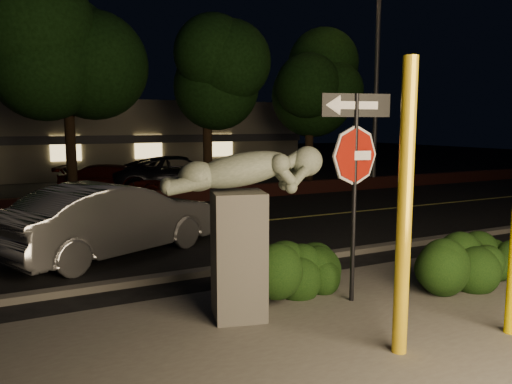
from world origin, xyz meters
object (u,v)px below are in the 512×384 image
sculpture (241,214)px  silver_sedan (114,219)px  yellow_pole_left (405,210)px  signpost (355,156)px  streetlight (375,58)px  parked_car_dark (181,175)px  parked_car_darkred (118,181)px

sculpture → silver_sedan: (-0.95, 4.34, -0.74)m
yellow_pole_left → sculpture: yellow_pole_left is taller
signpost → sculpture: (-1.81, 0.19, -0.77)m
yellow_pole_left → streetlight: size_ratio=0.38×
yellow_pole_left → streetlight: streetlight is taller
signpost → parked_car_dark: bearing=96.7°
streetlight → parked_car_dark: bearing=142.8°
streetlight → silver_sedan: size_ratio=1.96×
streetlight → parked_car_darkred: streetlight is taller
yellow_pole_left → silver_sedan: yellow_pole_left is taller
silver_sedan → parked_car_dark: 9.29m
silver_sedan → parked_car_darkred: 8.53m
yellow_pole_left → parked_car_darkred: bearing=91.9°
signpost → silver_sedan: signpost is taller
parked_car_dark → streetlight: bearing=-97.4°
streetlight → parked_car_darkred: bearing=146.0°
yellow_pole_left → sculpture: size_ratio=1.44×
sculpture → streetlight: bearing=58.3°
signpost → silver_sedan: bearing=134.4°
sculpture → silver_sedan: bearing=117.0°
silver_sedan → parked_car_dark: silver_sedan is taller
signpost → streetlight: size_ratio=0.35×
sculpture → streetlight: 15.72m
sculpture → signpost: bearing=8.6°
streetlight → silver_sedan: bearing=-174.6°
signpost → parked_car_dark: (1.42, 12.82, -1.53)m
parked_car_darkred → streetlight: bearing=-80.0°
signpost → parked_car_darkred: bearing=107.7°
yellow_pole_left → parked_car_darkred: size_ratio=0.82×
streetlight → parked_car_dark: (-7.76, 2.12, -4.74)m
streetlight → signpost: bearing=-152.6°
silver_sedan → parked_car_darkred: silver_sedan is taller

